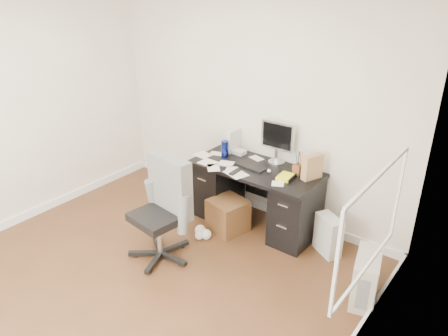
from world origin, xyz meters
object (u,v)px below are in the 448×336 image
at_px(office_chair, 158,212).
at_px(pc_tower, 366,278).
at_px(lcd_monitor, 277,142).
at_px(wicker_basket, 228,215).
at_px(keyboard, 250,166).
at_px(desk, 255,194).

distance_m(office_chair, pc_tower, 2.11).
xyz_separation_m(lcd_monitor, office_chair, (-0.55, -1.41, -0.45)).
height_order(lcd_monitor, wicker_basket, lcd_monitor).
xyz_separation_m(pc_tower, wicker_basket, (-1.72, 0.18, -0.05)).
relative_size(lcd_monitor, wicker_basket, 1.33).
height_order(keyboard, office_chair, office_chair).
relative_size(pc_tower, wicker_basket, 1.23).
bearing_deg(office_chair, keyboard, 78.69).
height_order(desk, lcd_monitor, lcd_monitor).
relative_size(lcd_monitor, keyboard, 1.34).
distance_m(desk, lcd_monitor, 0.67).
bearing_deg(pc_tower, office_chair, -175.59).
distance_m(lcd_monitor, wicker_basket, 1.02).
bearing_deg(desk, wicker_basket, -119.65).
relative_size(lcd_monitor, pc_tower, 1.08).
height_order(lcd_monitor, pc_tower, lcd_monitor).
xyz_separation_m(desk, office_chair, (-0.43, -1.16, 0.16)).
relative_size(keyboard, office_chair, 0.34).
bearing_deg(desk, pc_tower, -17.24).
relative_size(office_chair, wicker_basket, 2.87).
bearing_deg(wicker_basket, lcd_monitor, 61.92).
height_order(desk, wicker_basket, desk).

